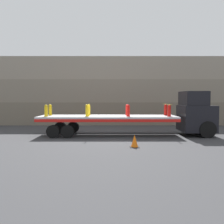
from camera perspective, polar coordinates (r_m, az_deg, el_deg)
ground_plane at (r=17.81m, az=-1.03°, el=-5.36°), size 120.00×120.00×0.00m
rock_cliff at (r=25.62m, az=-0.74°, el=4.77°), size 60.00×3.30×6.70m
truck_cab at (r=18.64m, az=18.75°, el=-0.38°), size 2.21×2.61×3.12m
flatbed_trailer at (r=17.70m, az=-3.17°, el=-1.73°), size 9.64×2.68×1.39m
fire_hydrant_yellow_near_0 at (r=17.65m, az=-14.90°, el=0.29°), size 0.28×0.48×0.81m
fire_hydrant_yellow_far_0 at (r=18.75m, az=-14.01°, el=0.47°), size 0.28×0.48×0.81m
fire_hydrant_yellow_near_1 at (r=17.15m, az=-5.77°, el=0.30°), size 0.28×0.48×0.81m
fire_hydrant_yellow_far_1 at (r=18.28m, az=-5.42°, el=0.48°), size 0.28×0.48×0.81m
fire_hydrant_red_near_2 at (r=17.10m, az=3.65°, el=0.30°), size 0.28×0.48×0.81m
fire_hydrant_red_far_2 at (r=18.23m, az=3.42°, el=0.48°), size 0.28×0.48×0.81m
fire_hydrant_red_near_3 at (r=17.51m, az=12.88°, el=0.29°), size 0.28×0.48×0.81m
fire_hydrant_red_far_3 at (r=18.61m, az=12.09°, el=0.47°), size 0.28×0.48×0.81m
cargo_strap_rear at (r=17.69m, az=-5.60°, el=1.76°), size 0.05×2.79×0.01m
cargo_strap_middle at (r=18.04m, az=12.49°, el=1.73°), size 0.05×2.79×0.01m
traffic_cone at (r=13.57m, az=5.11°, el=-6.65°), size 0.50×0.50×0.68m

